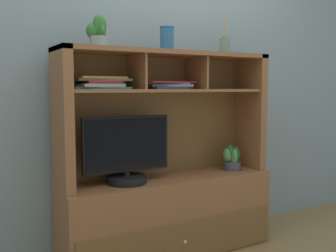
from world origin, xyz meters
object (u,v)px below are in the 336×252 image
object	(u,v)px
potted_succulent	(98,33)
potted_orchid	(233,158)
magazine_stack_left	(101,83)
media_console	(168,193)
diffuser_bottle	(225,46)
tv_monitor	(127,155)
ceramic_vase	(167,39)
potted_fern	(230,159)
magazine_stack_centre	(167,85)

from	to	relation	value
potted_succulent	potted_orchid	bearing A→B (deg)	-1.57
magazine_stack_left	potted_orchid	bearing A→B (deg)	-3.48
media_console	potted_orchid	distance (m)	0.59
diffuser_bottle	potted_succulent	bearing A→B (deg)	-178.77
tv_monitor	ceramic_vase	bearing A→B (deg)	6.26
tv_monitor	diffuser_bottle	distance (m)	1.11
potted_succulent	potted_fern	bearing A→B (deg)	-1.35
potted_orchid	media_console	bearing A→B (deg)	175.93
potted_fern	diffuser_bottle	xyz separation A→B (m)	(-0.03, 0.05, 0.85)
potted_fern	magazine_stack_left	xyz separation A→B (m)	(-1.00, 0.06, 0.57)
media_console	ceramic_vase	distance (m)	1.07
tv_monitor	magazine_stack_left	distance (m)	0.49
tv_monitor	potted_fern	distance (m)	0.86
magazine_stack_left	potted_fern	bearing A→B (deg)	-3.30
magazine_stack_centre	potted_orchid	bearing A→B (deg)	-3.44
diffuser_bottle	potted_fern	bearing A→B (deg)	-52.89
potted_fern	potted_succulent	distance (m)	1.35
potted_orchid	potted_fern	world-z (taller)	potted_orchid
tv_monitor	magazine_stack_centre	distance (m)	0.55
potted_orchid	ceramic_vase	size ratio (longest dim) A/B	1.15
potted_orchid	magazine_stack_left	xyz separation A→B (m)	(-1.02, 0.06, 0.56)
potted_orchid	magazine_stack_centre	distance (m)	0.79
diffuser_bottle	ceramic_vase	world-z (taller)	diffuser_bottle
potted_succulent	media_console	bearing A→B (deg)	1.21
ceramic_vase	potted_fern	bearing A→B (deg)	-4.70
media_console	potted_fern	xyz separation A→B (m)	(0.53, -0.03, 0.20)
media_console	tv_monitor	bearing A→B (deg)	-175.31
media_console	potted_succulent	size ratio (longest dim) A/B	7.78
potted_fern	magazine_stack_left	size ratio (longest dim) A/B	0.46
potted_succulent	ceramic_vase	distance (m)	0.50
potted_orchid	potted_succulent	xyz separation A→B (m)	(-1.05, 0.03, 0.87)
tv_monitor	magazine_stack_centre	size ratio (longest dim) A/B	1.49
potted_succulent	diffuser_bottle	bearing A→B (deg)	1.23
potted_fern	potted_succulent	bearing A→B (deg)	178.65
potted_succulent	ceramic_vase	size ratio (longest dim) A/B	1.15
potted_orchid	ceramic_vase	xyz separation A→B (m)	(-0.55, 0.05, 0.87)
tv_monitor	ceramic_vase	size ratio (longest dim) A/B	3.50
media_console	tv_monitor	distance (m)	0.44
diffuser_bottle	magazine_stack_left	bearing A→B (deg)	179.27
magazine_stack_centre	diffuser_bottle	bearing A→B (deg)	1.84
media_console	diffuser_bottle	bearing A→B (deg)	1.25
tv_monitor	magazine_stack_left	bearing A→B (deg)	161.81
tv_monitor	potted_succulent	world-z (taller)	potted_succulent
magazine_stack_centre	potted_succulent	xyz separation A→B (m)	(-0.49, -0.01, 0.32)
potted_fern	potted_orchid	bearing A→B (deg)	-12.02
media_console	tv_monitor	size ratio (longest dim) A/B	2.56
diffuser_bottle	ceramic_vase	bearing A→B (deg)	-179.78
magazine_stack_left	potted_succulent	distance (m)	0.31
potted_fern	ceramic_vase	bearing A→B (deg)	175.30
media_console	potted_orchid	world-z (taller)	media_console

